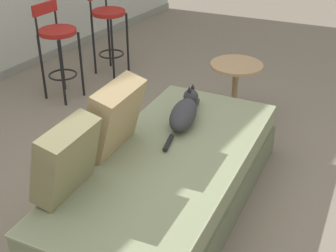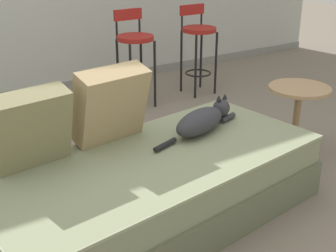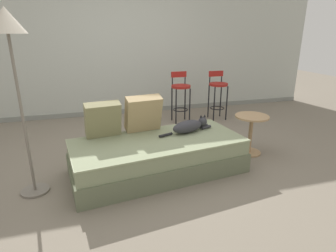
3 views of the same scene
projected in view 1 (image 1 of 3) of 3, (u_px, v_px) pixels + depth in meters
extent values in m
plane|color=slate|center=(121.00, 188.00, 3.28)|extent=(16.00, 16.00, 0.00)
cube|color=#636B50|center=(168.00, 195.00, 3.03)|extent=(2.07, 1.16, 0.23)
cube|color=gray|center=(168.00, 169.00, 2.93)|extent=(2.03, 1.11, 0.18)
cube|color=#98A47B|center=(168.00, 158.00, 2.89)|extent=(2.04, 1.12, 0.02)
cube|color=#847F56|center=(66.00, 159.00, 2.49)|extent=(0.43, 0.28, 0.42)
cube|color=tan|center=(113.00, 117.00, 2.87)|extent=(0.46, 0.32, 0.45)
ellipsoid|color=#333338|center=(183.00, 114.00, 3.22)|extent=(0.45, 0.29, 0.15)
sphere|color=#333338|center=(191.00, 97.00, 3.41)|extent=(0.11, 0.11, 0.11)
cone|color=black|center=(189.00, 89.00, 3.36)|extent=(0.03, 0.03, 0.04)
cone|color=black|center=(193.00, 86.00, 3.39)|extent=(0.03, 0.03, 0.04)
cylinder|color=#333338|center=(196.00, 104.00, 3.47)|extent=(0.14, 0.08, 0.04)
cylinder|color=#333338|center=(188.00, 103.00, 3.49)|extent=(0.14, 0.08, 0.04)
cylinder|color=black|center=(168.00, 143.00, 3.00)|extent=(0.18, 0.09, 0.03)
cylinder|color=black|center=(62.00, 74.00, 4.23)|extent=(0.02, 0.02, 0.64)
cylinder|color=black|center=(81.00, 65.00, 4.42)|extent=(0.02, 0.02, 0.64)
cylinder|color=black|center=(42.00, 68.00, 4.35)|extent=(0.02, 0.02, 0.64)
cylinder|color=black|center=(62.00, 59.00, 4.54)|extent=(0.02, 0.02, 0.64)
torus|color=black|center=(63.00, 75.00, 4.43)|extent=(0.27, 0.27, 0.02)
cylinder|color=maroon|center=(58.00, 31.00, 4.22)|extent=(0.34, 0.34, 0.04)
cylinder|color=black|center=(36.00, 23.00, 4.15)|extent=(0.02, 0.02, 0.21)
cylinder|color=black|center=(56.00, 17.00, 4.32)|extent=(0.02, 0.02, 0.21)
cube|color=maroon|center=(45.00, 8.00, 4.18)|extent=(0.28, 0.03, 0.10)
cylinder|color=black|center=(113.00, 50.00, 4.76)|extent=(0.02, 0.02, 0.64)
cylinder|color=black|center=(128.00, 43.00, 4.95)|extent=(0.02, 0.02, 0.64)
cylinder|color=black|center=(94.00, 45.00, 4.88)|extent=(0.02, 0.02, 0.64)
cylinder|color=black|center=(109.00, 39.00, 5.06)|extent=(0.02, 0.02, 0.64)
torus|color=black|center=(111.00, 54.00, 4.97)|extent=(0.27, 0.27, 0.02)
cylinder|color=maroon|center=(109.00, 12.00, 4.75)|extent=(0.34, 0.34, 0.04)
cylinder|color=black|center=(91.00, 5.00, 4.68)|extent=(0.02, 0.02, 0.20)
cylinder|color=black|center=(106.00, 0.00, 4.86)|extent=(0.02, 0.02, 0.20)
cylinder|color=tan|center=(234.00, 94.00, 4.01)|extent=(0.05, 0.05, 0.51)
cylinder|color=tan|center=(232.00, 119.00, 4.13)|extent=(0.32, 0.32, 0.02)
cylinder|color=tan|center=(237.00, 65.00, 3.88)|extent=(0.44, 0.44, 0.02)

